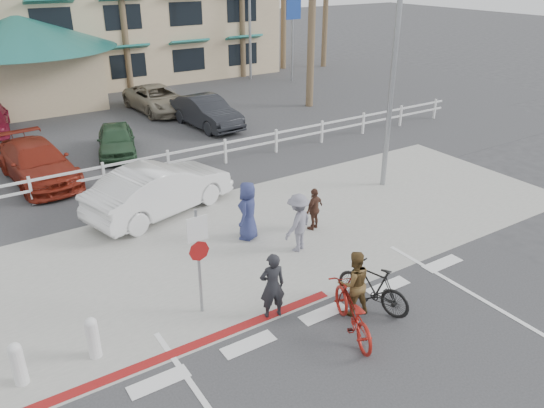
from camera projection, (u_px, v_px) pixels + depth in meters
ground at (341, 327)px, 11.68m from camera, size 140.00×140.00×0.00m
bike_path at (407, 383)px, 10.15m from camera, size 12.00×16.00×0.01m
sidewalk_plaza at (239, 244)px, 15.11m from camera, size 22.00×7.00×0.01m
cross_street at (182, 196)px, 18.15m from camera, size 40.00×5.00×0.01m
parking_lot at (100, 128)px, 25.39m from camera, size 50.00×16.00×0.01m
curb_red at (193, 346)px, 11.11m from camera, size 7.00×0.25×0.02m
rail_fence at (171, 162)px, 19.72m from camera, size 29.40×0.16×1.00m
sign_post at (199, 257)px, 11.61m from camera, size 0.50×0.10×2.90m
bollard_0 at (93, 337)px, 10.64m from camera, size 0.26×0.26×0.95m
bollard_1 at (18, 364)px, 9.95m from camera, size 0.26×0.26×0.95m
streetlight_0 at (395, 57)px, 17.18m from camera, size 0.60×2.00×9.00m
streetlight_1 at (249, 4)px, 33.88m from camera, size 0.60×2.00×9.50m
info_sign at (292, 37)px, 34.16m from camera, size 1.20×0.16×5.60m
bike_red at (352, 312)px, 11.30m from camera, size 1.39×2.21×1.10m
rider_red at (272, 286)px, 11.73m from camera, size 0.66×0.51×1.61m
bike_black at (373, 287)px, 12.13m from camera, size 1.01×1.95×1.13m
rider_black at (354, 283)px, 11.86m from camera, size 0.90×0.78×1.57m
pedestrian_a at (298, 223)px, 14.46m from camera, size 1.24×1.00×1.68m
pedestrian_child at (314, 209)px, 15.68m from camera, size 0.84×0.56×1.32m
pedestrian_b at (248, 211)px, 15.07m from camera, size 1.00×0.98×1.74m
car_white_sedan at (160, 189)px, 16.67m from camera, size 5.13×3.00×1.60m
lot_car_1 at (38, 163)px, 19.10m from camera, size 2.42×5.03×1.41m
lot_car_2 at (116, 140)px, 21.78m from camera, size 2.45×3.92×1.25m
lot_car_3 at (206, 112)px, 25.33m from camera, size 1.97×4.60×1.47m
lot_car_5 at (158, 99)px, 27.93m from camera, size 2.50×4.97×1.35m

